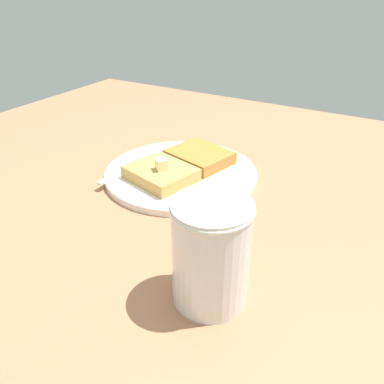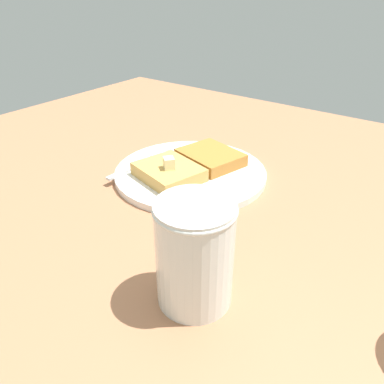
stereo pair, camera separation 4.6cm
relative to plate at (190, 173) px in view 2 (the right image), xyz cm
name	(u,v)px [view 2 (the right image)]	position (x,y,z in cm)	size (l,w,h in cm)	color
table_surface	(155,209)	(-9.16, -0.56, -1.92)	(106.51, 106.51, 2.70)	#A86E4B
plate	(190,173)	(0.00, 0.00, 0.00)	(23.71, 23.71, 1.04)	white
toast_slice_left	(169,172)	(-4.01, 1.07, 1.43)	(7.78, 9.33, 1.93)	tan
toast_slice_middle	(210,157)	(4.01, -1.07, 1.43)	(7.78, 9.33, 1.93)	#B3732F
butter_pat_primary	(169,163)	(-4.49, 0.58, 3.24)	(1.68, 1.51, 1.68)	beige
fork	(151,159)	(-1.07, 7.38, 0.65)	(16.06, 2.44, 0.36)	silver
syrup_jar	(195,259)	(-20.42, -15.75, 4.28)	(7.47, 7.47, 10.75)	#542D08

